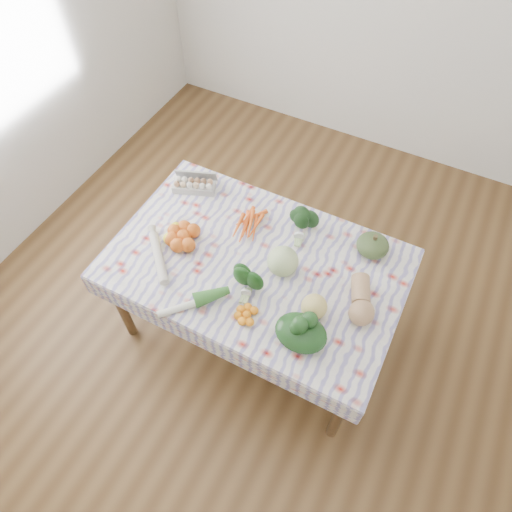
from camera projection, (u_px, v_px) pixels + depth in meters
ground at (256, 325)px, 3.21m from camera, size 4.50×4.50×0.00m
dining_table at (256, 270)px, 2.66m from camera, size 1.60×1.00×0.75m
tablecloth at (256, 263)px, 2.60m from camera, size 1.66×1.06×0.01m
egg_carton at (194, 186)px, 2.90m from camera, size 0.29×0.19×0.07m
carrot_bunch at (248, 226)px, 2.72m from camera, size 0.28×0.26×0.04m
kale_bunch at (301, 226)px, 2.66m from camera, size 0.19×0.18×0.14m
kabocha_squash at (373, 245)px, 2.59m from camera, size 0.20×0.20×0.12m
cabbage at (283, 261)px, 2.49m from camera, size 0.21×0.21×0.17m
butternut_squash at (362, 299)px, 2.37m from camera, size 0.22×0.31×0.13m
orange_cluster at (184, 236)px, 2.65m from camera, size 0.34×0.34×0.09m
broccoli at (248, 284)px, 2.45m from camera, size 0.17×0.17×0.10m
mandarin_cluster at (247, 314)px, 2.37m from camera, size 0.18×0.18×0.05m
grapefruit at (314, 307)px, 2.34m from camera, size 0.18×0.18×0.14m
spinach_bag at (301, 333)px, 2.27m from camera, size 0.31×0.27×0.12m
daikon at (159, 257)px, 2.58m from camera, size 0.30×0.30×0.05m
leek at (193, 303)px, 2.41m from camera, size 0.29×0.31×0.04m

